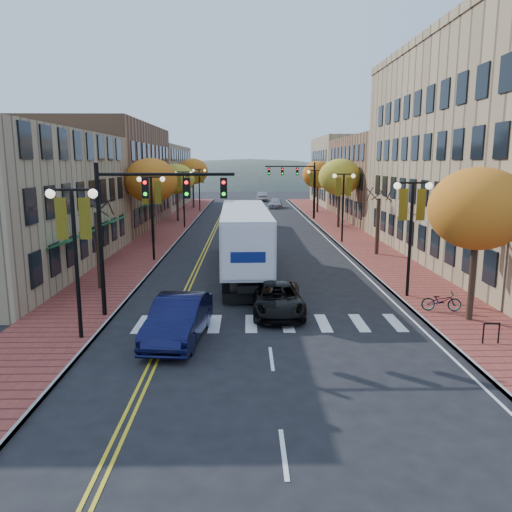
{
  "coord_description": "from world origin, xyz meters",
  "views": [
    {
      "loc": [
        -0.9,
        -19.07,
        7.03
      ],
      "look_at": [
        -0.39,
        6.47,
        2.2
      ],
      "focal_mm": 35.0,
      "sensor_mm": 36.0,
      "label": 1
    }
  ],
  "objects_px": {
    "semi_truck": "(244,234)",
    "bicycle": "(441,301)",
    "navy_sedan": "(178,319)",
    "black_suv": "(278,299)"
  },
  "relations": [
    {
      "from": "semi_truck",
      "to": "navy_sedan",
      "type": "xyz_separation_m",
      "value": [
        -2.6,
        -12.63,
        -1.59
      ]
    },
    {
      "from": "bicycle",
      "to": "black_suv",
      "type": "bearing_deg",
      "value": 95.31
    },
    {
      "from": "navy_sedan",
      "to": "bicycle",
      "type": "relative_size",
      "value": 2.96
    },
    {
      "from": "navy_sedan",
      "to": "bicycle",
      "type": "height_order",
      "value": "navy_sedan"
    },
    {
      "from": "navy_sedan",
      "to": "black_suv",
      "type": "bearing_deg",
      "value": 46.04
    },
    {
      "from": "semi_truck",
      "to": "navy_sedan",
      "type": "distance_m",
      "value": 12.99
    },
    {
      "from": "semi_truck",
      "to": "bicycle",
      "type": "bearing_deg",
      "value": -46.69
    },
    {
      "from": "navy_sedan",
      "to": "black_suv",
      "type": "height_order",
      "value": "navy_sedan"
    },
    {
      "from": "semi_truck",
      "to": "black_suv",
      "type": "height_order",
      "value": "semi_truck"
    },
    {
      "from": "semi_truck",
      "to": "bicycle",
      "type": "xyz_separation_m",
      "value": [
        9.25,
        -9.35,
        -1.84
      ]
    }
  ]
}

